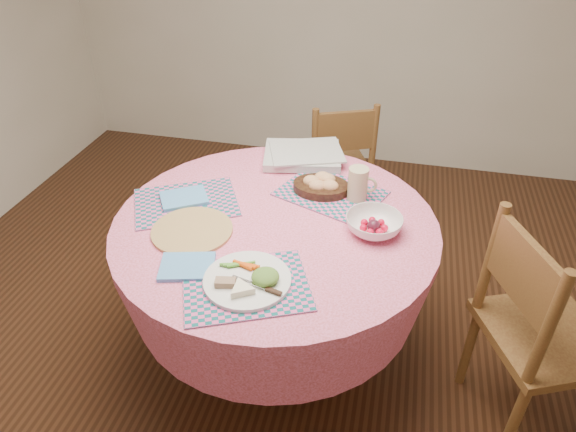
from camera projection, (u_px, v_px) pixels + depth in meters
name	position (u px, v px, depth m)	size (l,w,h in m)	color
ground	(278.00, 353.00, 2.38)	(4.00, 4.00, 0.00)	#331C0F
dining_table	(276.00, 260.00, 2.06)	(1.24, 1.24, 0.75)	pink
chair_right	(535.00, 330.00, 1.85)	(0.55, 0.56, 0.93)	brown
chair_back	(337.00, 166.00, 2.93)	(0.51, 0.50, 0.85)	brown
placemat_front	(246.00, 286.00, 1.64)	(0.40, 0.30, 0.01)	#115D61
placemat_left	(186.00, 202.00, 2.05)	(0.40, 0.30, 0.01)	#115D61
placemat_back	(331.00, 193.00, 2.11)	(0.40, 0.30, 0.01)	#115D61
wicker_trivet	(192.00, 230.00, 1.89)	(0.30, 0.30, 0.01)	olive
napkin_near	(187.00, 267.00, 1.72)	(0.18, 0.14, 0.01)	#5599DA
napkin_far	(184.00, 198.00, 2.06)	(0.18, 0.14, 0.01)	#5599DA
dinner_plate	(249.00, 279.00, 1.65)	(0.29, 0.29, 0.05)	white
bread_bowl	(321.00, 184.00, 2.10)	(0.23, 0.23, 0.08)	black
latte_mug	(359.00, 184.00, 2.03)	(0.12, 0.08, 0.14)	#CAB98B
fruit_bowl	(374.00, 225.00, 1.88)	(0.27, 0.27, 0.06)	white
newspaper_stack	(303.00, 155.00, 2.34)	(0.41, 0.34, 0.04)	silver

